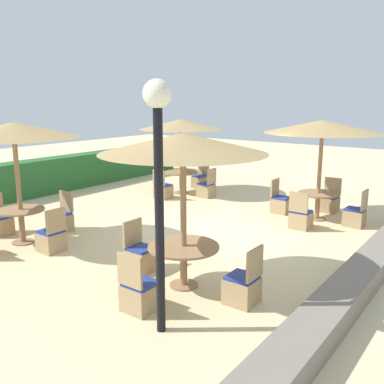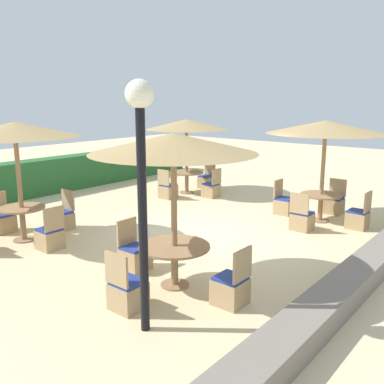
{
  "view_description": "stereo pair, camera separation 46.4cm",
  "coord_description": "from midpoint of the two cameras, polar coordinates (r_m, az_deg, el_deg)",
  "views": [
    {
      "loc": [
        -7.99,
        -5.31,
        3.09
      ],
      "look_at": [
        0.0,
        0.6,
        0.9
      ],
      "focal_mm": 40.0,
      "sensor_mm": 36.0,
      "label": 1
    },
    {
      "loc": [
        -7.71,
        -5.68,
        3.09
      ],
      "look_at": [
        0.0,
        0.6,
        0.9
      ],
      "focal_mm": 40.0,
      "sensor_mm": 36.0,
      "label": 2
    }
  ],
  "objects": [
    {
      "name": "parasol_back_left",
      "position": [
        9.72,
        -24.0,
        7.48
      ],
      "size": [
        2.68,
        2.68,
        2.6
      ],
      "color": "#93704C",
      "rests_on": "ground_plane"
    },
    {
      "name": "parasol_front_right",
      "position": [
        11.16,
        15.86,
        8.34
      ],
      "size": [
        2.91,
        2.91,
        2.56
      ],
      "color": "#93704C",
      "rests_on": "ground_plane"
    },
    {
      "name": "patio_chair_back_right_west",
      "position": [
        13.43,
        -4.88,
        0.22
      ],
      "size": [
        0.46,
        0.46,
        0.93
      ],
      "rotation": [
        0.0,
        0.0,
        -1.57
      ],
      "color": "tan",
      "rests_on": "ground_plane"
    },
    {
      "name": "ground_plane",
      "position": [
        10.07,
        1.43,
        -5.45
      ],
      "size": [
        40.0,
        40.0,
        0.0
      ],
      "primitive_type": "plane",
      "color": "beige"
    },
    {
      "name": "parasol_front_left",
      "position": [
        6.73,
        -3.18,
        6.41
      ],
      "size": [
        2.68,
        2.68,
        2.56
      ],
      "color": "#93704C",
      "rests_on": "ground_plane"
    },
    {
      "name": "patio_chair_back_left_south",
      "position": [
        9.34,
        -19.59,
        -5.94
      ],
      "size": [
        0.46,
        0.46,
        0.93
      ],
      "color": "tan",
      "rests_on": "ground_plane"
    },
    {
      "name": "patio_chair_front_right_west",
      "position": [
        10.58,
        13.08,
        -3.4
      ],
      "size": [
        0.46,
        0.46,
        0.93
      ],
      "rotation": [
        0.0,
        0.0,
        -1.57
      ],
      "color": "tan",
      "rests_on": "ground_plane"
    },
    {
      "name": "patio_chair_back_left_east",
      "position": [
        10.65,
        -18.3,
        -3.62
      ],
      "size": [
        0.46,
        0.46,
        0.93
      ],
      "rotation": [
        0.0,
        0.0,
        1.57
      ],
      "color": "tan",
      "rests_on": "ground_plane"
    },
    {
      "name": "patio_chair_front_left_south",
      "position": [
        6.71,
        4.77,
        -12.56
      ],
      "size": [
        0.46,
        0.46,
        0.93
      ],
      "color": "tan",
      "rests_on": "ground_plane"
    },
    {
      "name": "hedge_row",
      "position": [
        14.79,
        -20.61,
        1.83
      ],
      "size": [
        13.0,
        0.7,
        1.15
      ],
      "primitive_type": "cube",
      "color": "#28602D",
      "rests_on": "ground_plane"
    },
    {
      "name": "patio_chair_front_left_west",
      "position": [
        6.56,
        -9.06,
        -13.28
      ],
      "size": [
        0.46,
        0.46,
        0.93
      ],
      "rotation": [
        0.0,
        0.0,
        -1.57
      ],
      "color": "tan",
      "rests_on": "ground_plane"
    },
    {
      "name": "round_table_front_right",
      "position": [
        11.42,
        15.32,
        -0.88
      ],
      "size": [
        1.03,
        1.03,
        0.7
      ],
      "color": "#93704C",
      "rests_on": "ground_plane"
    },
    {
      "name": "patio_chair_front_right_east",
      "position": [
        12.36,
        16.84,
        -1.34
      ],
      "size": [
        0.46,
        0.46,
        0.93
      ],
      "rotation": [
        0.0,
        0.0,
        1.57
      ],
      "color": "tan",
      "rests_on": "ground_plane"
    },
    {
      "name": "patio_chair_front_left_north",
      "position": [
        7.95,
        -8.53,
        -8.54
      ],
      "size": [
        0.46,
        0.46,
        0.93
      ],
      "rotation": [
        0.0,
        0.0,
        3.14
      ],
      "color": "tan",
      "rests_on": "ground_plane"
    },
    {
      "name": "stone_border",
      "position": [
        8.58,
        21.89,
        -8.31
      ],
      "size": [
        10.0,
        0.56,
        0.37
      ],
      "primitive_type": "cube",
      "color": "slate",
      "rests_on": "ground_plane"
    },
    {
      "name": "patio_chair_back_right_south",
      "position": [
        13.6,
        0.97,
        0.42
      ],
      "size": [
        0.46,
        0.46,
        0.93
      ],
      "color": "tan",
      "rests_on": "ground_plane"
    },
    {
      "name": "round_table_front_left",
      "position": [
        7.15,
        -3.01,
        -8.15
      ],
      "size": [
        1.18,
        1.18,
        0.71
      ],
      "color": "#93704C",
      "rests_on": "ground_plane"
    },
    {
      "name": "patio_chair_back_left_north",
      "position": [
        10.9,
        -25.4,
        -3.84
      ],
      "size": [
        0.46,
        0.46,
        0.93
      ],
      "rotation": [
        0.0,
        0.0,
        3.14
      ],
      "color": "tan",
      "rests_on": "ground_plane"
    },
    {
      "name": "patio_chair_front_right_south",
      "position": [
        11.15,
        19.81,
        -3.02
      ],
      "size": [
        0.46,
        0.46,
        0.93
      ],
      "color": "tan",
      "rests_on": "ground_plane"
    },
    {
      "name": "round_table_back_right",
      "position": [
        14.12,
        -2.4,
        2.13
      ],
      "size": [
        1.11,
        1.11,
        0.71
      ],
      "color": "#93704C",
      "rests_on": "ground_plane"
    },
    {
      "name": "patio_chair_front_right_north",
      "position": [
        11.92,
        10.66,
        -1.51
      ],
      "size": [
        0.46,
        0.46,
        0.93
      ],
      "rotation": [
        0.0,
        0.0,
        3.14
      ],
      "color": "tan",
      "rests_on": "ground_plane"
    },
    {
      "name": "parasol_back_right",
      "position": [
        13.92,
        -2.46,
        8.96
      ],
      "size": [
        2.68,
        2.68,
        2.42
      ],
      "color": "#93704C",
      "rests_on": "ground_plane"
    },
    {
      "name": "patio_chair_back_right_east",
      "position": [
        14.97,
        0.22,
        1.54
      ],
      "size": [
        0.46,
        0.46,
        0.93
      ],
      "rotation": [
        0.0,
        0.0,
        1.57
      ],
      "color": "tan",
      "rests_on": "ground_plane"
    },
    {
      "name": "lamp_post",
      "position": [
        5.36,
        -6.98,
        4.42
      ],
      "size": [
        0.36,
        0.36,
        3.32
      ],
      "color": "black",
      "rests_on": "ground_plane"
    },
    {
      "name": "round_table_back_left",
      "position": [
        10.02,
        -23.07,
        -3.11
      ],
      "size": [
        0.99,
        0.99,
        0.76
      ],
      "color": "#93704C",
      "rests_on": "ground_plane"
    }
  ]
}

